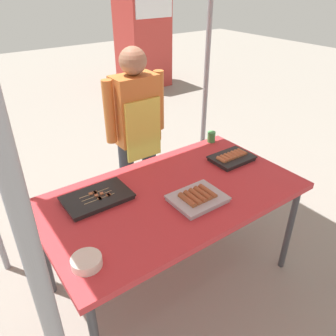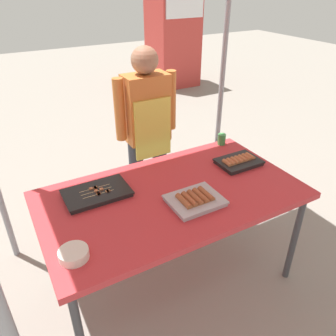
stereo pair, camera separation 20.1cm
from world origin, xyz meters
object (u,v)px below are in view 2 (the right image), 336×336
tray_pork_links (195,200)px  vendor_woman (147,126)px  neighbor_stall_left (173,36)px  condiment_bowl (74,254)px  drink_cup_near_edge (222,139)px  stall_table (172,200)px  tray_meat_skewers (97,193)px  tray_grilled_sausages (239,162)px

tray_pork_links → vendor_woman: vendor_woman is taller
tray_pork_links → neighbor_stall_left: 5.03m
condiment_bowl → drink_cup_near_edge: size_ratio=1.70×
stall_table → tray_meat_skewers: (-0.41, 0.20, 0.07)m
vendor_woman → tray_grilled_sausages: bearing=119.1°
stall_table → tray_grilled_sausages: (0.59, 0.08, 0.07)m
drink_cup_near_edge → tray_meat_skewers: bearing=-169.5°
vendor_woman → neighbor_stall_left: size_ratio=0.83×
condiment_bowl → vendor_woman: (0.88, 1.01, 0.09)m
tray_meat_skewers → drink_cup_near_edge: (1.09, 0.20, 0.03)m
tray_grilled_sausages → stall_table: bearing=-172.3°
condiment_bowl → drink_cup_near_edge: (1.35, 0.64, 0.02)m
drink_cup_near_edge → vendor_woman: (-0.47, 0.37, 0.07)m
condiment_bowl → vendor_woman: size_ratio=0.10×
vendor_woman → tray_meat_skewers: bearing=42.5°
vendor_woman → tray_pork_links: bearing=81.3°
tray_grilled_sausages → condiment_bowl: size_ratio=2.09×
condiment_bowl → neighbor_stall_left: neighbor_stall_left is taller
tray_meat_skewers → drink_cup_near_edge: size_ratio=4.65×
neighbor_stall_left → vendor_woman: bearing=-122.7°
stall_table → vendor_woman: size_ratio=1.08×
tray_pork_links → drink_cup_near_edge: size_ratio=3.68×
tray_pork_links → neighbor_stall_left: (2.39, 4.43, 0.12)m
tray_grilled_sausages → vendor_woman: vendor_woman is taller
tray_pork_links → drink_cup_near_edge: drink_cup_near_edge is taller
tray_grilled_sausages → tray_pork_links: 0.57m
tray_grilled_sausages → drink_cup_near_edge: bearing=74.5°
neighbor_stall_left → tray_meat_skewers: bearing=-125.1°
tray_meat_skewers → drink_cup_near_edge: 1.11m
stall_table → condiment_bowl: bearing=-159.9°
drink_cup_near_edge → neighbor_stall_left: 4.26m
tray_meat_skewers → condiment_bowl: 0.51m
drink_cup_near_edge → condiment_bowl: bearing=-154.5°
stall_table → neighbor_stall_left: 4.93m
tray_grilled_sausages → vendor_woman: bearing=119.1°
tray_grilled_sausages → tray_meat_skewers: size_ratio=0.77×
tray_pork_links → condiment_bowl: 0.74m
tray_grilled_sausages → drink_cup_near_edge: size_ratio=3.56×
tray_pork_links → vendor_woman: (0.14, 0.92, 0.09)m
stall_table → condiment_bowl: 0.72m
tray_meat_skewers → tray_pork_links: tray_pork_links is taller
tray_pork_links → vendor_woman: size_ratio=0.21×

